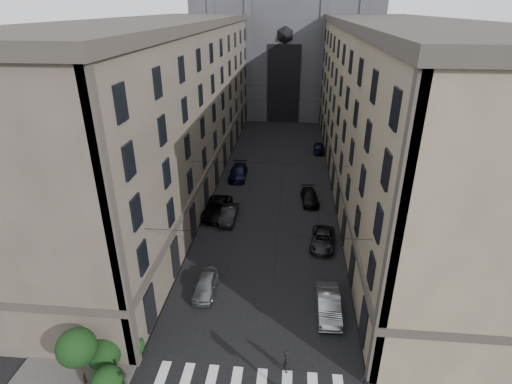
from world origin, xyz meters
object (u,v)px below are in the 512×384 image
(car_left_far, at_px, (238,172))
(car_right_near, at_px, (328,304))
(car_left_midnear, at_px, (229,214))
(car_left_midfar, at_px, (217,208))
(car_right_midnear, at_px, (323,239))
(car_right_far, at_px, (319,148))
(car_left_near, at_px, (206,285))
(pedestrian, at_px, (287,361))
(gothic_tower, at_px, (287,19))
(car_right_midfar, at_px, (310,197))

(car_left_far, bearing_deg, car_right_near, -68.96)
(car_right_near, bearing_deg, car_left_midnear, 124.55)
(car_right_near, bearing_deg, car_left_midfar, 126.26)
(car_right_midnear, xyz_separation_m, car_right_far, (0.88, 26.02, 0.02))
(car_left_near, bearing_deg, car_right_far, 73.47)
(car_left_near, height_order, car_right_midnear, car_left_near)
(car_left_far, xyz_separation_m, pedestrian, (6.94, -29.56, 0.05))
(gothic_tower, bearing_deg, car_right_midnear, -84.56)
(car_right_near, relative_size, pedestrian, 2.85)
(car_left_midnear, bearing_deg, pedestrian, -69.32)
(car_right_near, distance_m, car_right_midnear, 9.00)
(car_right_near, distance_m, pedestrian, 6.07)
(car_left_far, xyz_separation_m, car_right_far, (10.79, 10.82, -0.09))
(car_right_midfar, bearing_deg, car_left_midfar, -163.78)
(pedestrian, bearing_deg, gothic_tower, -6.21)
(car_left_midfar, distance_m, car_right_far, 24.04)
(car_left_near, bearing_deg, car_right_midnear, 39.33)
(car_left_far, relative_size, car_right_near, 1.14)
(car_left_midfar, distance_m, car_left_far, 10.25)
(car_left_far, distance_m, pedestrian, 30.36)
(car_left_far, height_order, car_right_far, car_left_far)
(gothic_tower, distance_m, pedestrian, 70.46)
(car_left_midnear, bearing_deg, car_right_near, -52.97)
(car_left_near, distance_m, car_right_midfar, 18.45)
(car_left_far, distance_m, car_right_far, 15.28)
(car_right_far, height_order, pedestrian, pedestrian)
(car_right_midnear, bearing_deg, car_right_midfar, 102.85)
(car_right_midfar, bearing_deg, car_right_midnear, -89.22)
(car_left_midnear, relative_size, car_right_midnear, 0.93)
(car_right_near, height_order, car_right_midfar, car_right_near)
(car_left_midfar, relative_size, car_right_midfar, 1.26)
(car_right_midfar, bearing_deg, gothic_tower, 90.01)
(car_right_near, distance_m, car_right_far, 35.04)
(car_left_midnear, bearing_deg, car_right_midfar, 32.05)
(car_left_far, relative_size, car_right_midfar, 1.18)
(car_left_near, distance_m, car_left_midnear, 11.45)
(car_left_near, height_order, pedestrian, pedestrian)
(car_left_far, bearing_deg, gothic_tower, 81.98)
(car_right_midfar, xyz_separation_m, car_right_far, (1.83, 17.15, 0.03))
(car_right_far, distance_m, pedestrian, 40.56)
(gothic_tower, relative_size, car_left_midnear, 13.50)
(gothic_tower, bearing_deg, car_left_far, -97.00)
(car_right_midnear, xyz_separation_m, pedestrian, (-2.97, -14.35, 0.16))
(car_left_midnear, relative_size, car_left_midfar, 0.77)
(car_left_far, bearing_deg, car_right_midfar, -36.24)
(car_right_near, relative_size, car_right_far, 1.17)
(car_left_midnear, xyz_separation_m, car_right_near, (9.24, -12.90, 0.04))
(car_right_far, bearing_deg, car_right_near, -88.17)
(car_left_near, xyz_separation_m, car_right_far, (10.23, 33.57, -0.02))
(car_right_midnear, bearing_deg, car_left_midfar, 161.88)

